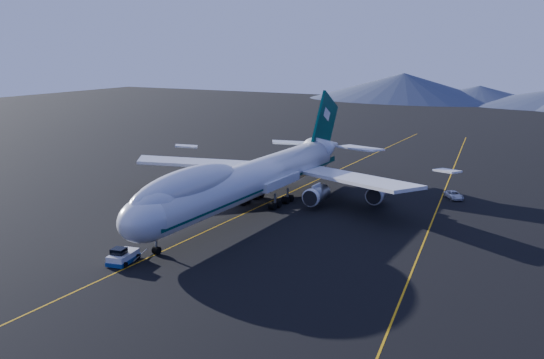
% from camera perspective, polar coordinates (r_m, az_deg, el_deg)
% --- Properties ---
extents(ground, '(500.00, 500.00, 0.00)m').
position_cam_1_polar(ground, '(108.50, -1.96, -2.91)').
color(ground, black).
rests_on(ground, ground).
extents(taxiway_line_main, '(0.25, 220.00, 0.01)m').
position_cam_1_polar(taxiway_line_main, '(108.50, -1.96, -2.91)').
color(taxiway_line_main, '#C88C0B').
rests_on(taxiway_line_main, ground).
extents(taxiway_line_side, '(28.08, 198.09, 0.01)m').
position_cam_1_polar(taxiway_line_side, '(106.74, 14.93, -3.59)').
color(taxiway_line_side, '#C88C0B').
rests_on(taxiway_line_side, ground).
extents(boeing_747, '(59.62, 72.43, 19.37)m').
position_cam_1_polar(boeing_747, '(107.14, -1.97, 0.09)').
color(boeing_747, silver).
rests_on(boeing_747, ground).
extents(pushback_tug, '(3.62, 5.41, 2.19)m').
position_cam_1_polar(pushback_tug, '(85.14, -13.82, -7.15)').
color(pushback_tug, silver).
rests_on(pushback_tug, ground).
extents(service_van, '(4.89, 5.58, 1.43)m').
position_cam_1_polar(service_van, '(121.68, 16.74, -1.40)').
color(service_van, silver).
rests_on(service_van, ground).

